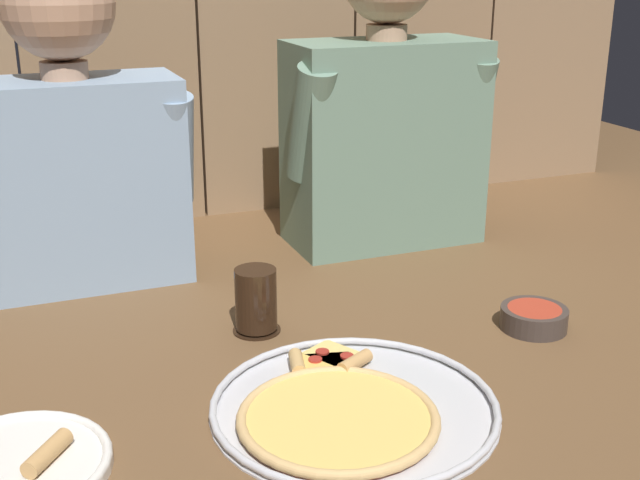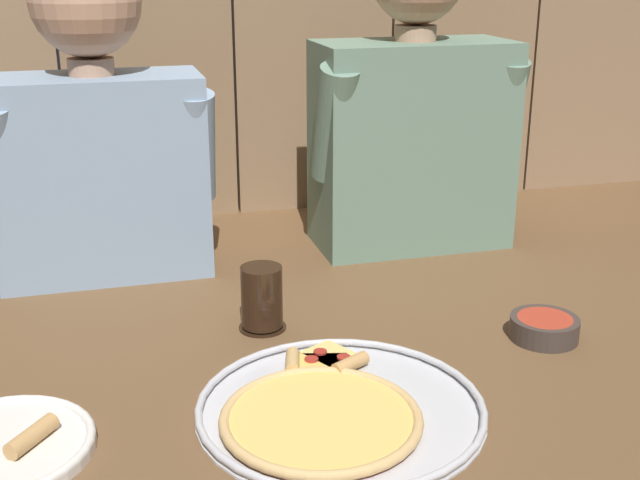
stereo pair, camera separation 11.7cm
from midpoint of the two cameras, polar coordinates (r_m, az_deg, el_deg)
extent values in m
plane|color=brown|center=(1.16, 4.67, -9.99)|extent=(3.20, 3.20, 0.00)
cylinder|color=silver|center=(1.10, 4.58, -11.82)|extent=(0.38, 0.38, 0.01)
torus|color=silver|center=(1.09, 4.60, -11.46)|extent=(0.38, 0.38, 0.01)
cylinder|color=#B23823|center=(1.06, 3.32, -12.58)|extent=(0.25, 0.25, 0.00)
cylinder|color=#EFC660|center=(1.06, 3.32, -12.35)|extent=(0.24, 0.24, 0.01)
torus|color=tan|center=(1.06, 3.32, -12.35)|extent=(0.26, 0.26, 0.01)
cube|color=#F4D170|center=(1.21, 3.56, -8.24)|extent=(0.09, 0.10, 0.01)
cylinder|color=tan|center=(1.18, 5.00, -8.64)|extent=(0.06, 0.05, 0.02)
cylinder|color=#A3281E|center=(1.21, 2.82, -7.84)|extent=(0.02, 0.02, 0.00)
cylinder|color=#A3281E|center=(1.20, 4.49, -8.20)|extent=(0.02, 0.02, 0.00)
cube|color=#EABC56|center=(1.19, 2.87, -8.72)|extent=(0.09, 0.07, 0.01)
cylinder|color=tan|center=(1.18, 0.94, -8.51)|extent=(0.03, 0.06, 0.02)
cylinder|color=#A3281E|center=(1.19, 2.25, -8.35)|extent=(0.02, 0.02, 0.00)
cylinder|color=white|center=(1.06, -18.36, -13.73)|extent=(0.22, 0.22, 0.01)
torus|color=white|center=(1.06, -18.40, -13.45)|extent=(0.22, 0.22, 0.01)
cylinder|color=tan|center=(1.04, -16.34, -13.04)|extent=(0.06, 0.07, 0.02)
cylinder|color=black|center=(1.32, -1.47, -6.08)|extent=(0.08, 0.08, 0.01)
cylinder|color=black|center=(1.30, -1.49, -3.99)|extent=(0.07, 0.07, 0.10)
cylinder|color=#3D332D|center=(1.34, 17.78, -5.91)|extent=(0.11, 0.11, 0.04)
cylinder|color=#B23823|center=(1.34, 17.81, -5.57)|extent=(0.09, 0.09, 0.02)
cube|color=#849EB7|center=(1.54, -12.89, 4.30)|extent=(0.38, 0.19, 0.37)
cylinder|color=tan|center=(1.50, -13.46, 11.63)|extent=(0.08, 0.08, 0.03)
sphere|color=tan|center=(1.49, -13.80, 15.82)|extent=(0.19, 0.19, 0.19)
cylinder|color=#849EB7|center=(1.50, -6.53, 6.47)|extent=(0.08, 0.12, 0.21)
cube|color=slate|center=(1.67, 8.39, 6.50)|extent=(0.38, 0.19, 0.41)
cylinder|color=tan|center=(1.64, 8.77, 14.03)|extent=(0.08, 0.08, 0.03)
cylinder|color=slate|center=(1.56, 3.23, 8.08)|extent=(0.08, 0.14, 0.24)
cylinder|color=slate|center=(1.70, 14.42, 8.44)|extent=(0.08, 0.13, 0.24)
camera|label=1|loc=(0.06, -87.14, 1.00)|focal=46.03mm
camera|label=2|loc=(0.06, 92.86, -1.00)|focal=46.03mm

